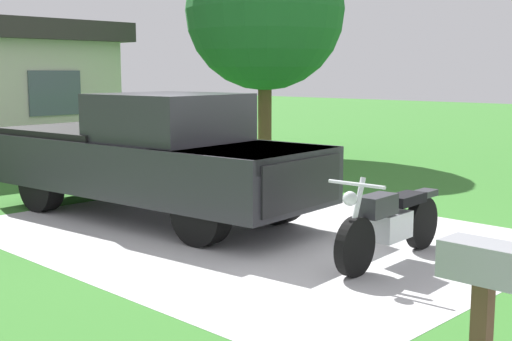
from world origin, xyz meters
name	(u,v)px	position (x,y,z in m)	size (l,w,h in m)	color
ground_plane	(250,233)	(0.00, 0.00, 0.00)	(80.00, 80.00, 0.00)	#337129
driveway_pad	(250,233)	(0.00, 0.00, 0.00)	(5.58, 7.24, 0.01)	#BABABA
motorcycle	(390,222)	(0.15, -2.17, 0.47)	(2.21, 0.70, 1.09)	black
pickup_truck	(149,155)	(-0.26, 1.91, 0.95)	(2.53, 5.78, 1.90)	black
mailbox	(484,291)	(-2.93, -4.78, 0.98)	(0.26, 0.48, 1.26)	#4C3823
shade_tree	(265,11)	(6.50, 5.87, 3.79)	(4.13, 4.13, 5.86)	brown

